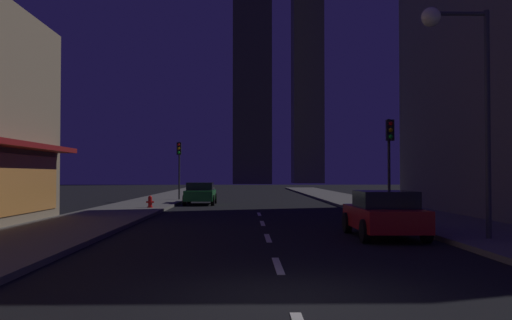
# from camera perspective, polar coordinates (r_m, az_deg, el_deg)

# --- Properties ---
(ground_plane) EXTENTS (78.00, 136.00, 0.10)m
(ground_plane) POSITION_cam_1_polar(r_m,az_deg,el_deg) (40.86, -0.16, -4.31)
(ground_plane) COLOR black
(sidewalk_right) EXTENTS (4.00, 76.00, 0.15)m
(sidewalk_right) POSITION_cam_1_polar(r_m,az_deg,el_deg) (41.57, 9.56, -4.07)
(sidewalk_right) COLOR #605E59
(sidewalk_right) RESTS_ON ground
(sidewalk_left) EXTENTS (4.00, 76.00, 0.15)m
(sidewalk_left) POSITION_cam_1_polar(r_m,az_deg,el_deg) (41.33, -9.93, -4.08)
(sidewalk_left) COLOR #605E59
(sidewalk_left) RESTS_ON ground
(lane_marking_center) EXTENTS (0.16, 23.00, 0.01)m
(lane_marking_center) POSITION_cam_1_polar(r_m,az_deg,el_deg) (17.33, 1.22, -7.95)
(lane_marking_center) COLOR silver
(lane_marking_center) RESTS_ON ground
(skyscraper_distant_tall) EXTENTS (8.16, 6.96, 72.28)m
(skyscraper_distant_tall) POSITION_cam_1_polar(r_m,az_deg,el_deg) (123.94, -0.39, 14.51)
(skyscraper_distant_tall) COLOR #474335
(skyscraper_distant_tall) RESTS_ON ground
(skyscraper_distant_mid) EXTENTS (6.92, 8.53, 70.77)m
(skyscraper_distant_mid) POSITION_cam_1_polar(r_m,az_deg,el_deg) (135.25, 5.22, 12.81)
(skyscraper_distant_mid) COLOR brown
(skyscraper_distant_mid) RESTS_ON ground
(car_parked_near) EXTENTS (1.98, 4.24, 1.45)m
(car_parked_near) POSITION_cam_1_polar(r_m,az_deg,el_deg) (17.84, 12.89, -5.35)
(car_parked_near) COLOR #B21919
(car_parked_near) RESTS_ON ground
(car_parked_far) EXTENTS (1.98, 4.24, 1.45)m
(car_parked_far) POSITION_cam_1_polar(r_m,az_deg,el_deg) (36.67, -5.68, -3.39)
(car_parked_far) COLOR #1E722D
(car_parked_far) RESTS_ON ground
(fire_hydrant_far_left) EXTENTS (0.42, 0.30, 0.65)m
(fire_hydrant_far_left) POSITION_cam_1_polar(r_m,az_deg,el_deg) (31.28, -10.73, -4.22)
(fire_hydrant_far_left) COLOR red
(fire_hydrant_far_left) RESTS_ON sidewalk_left
(traffic_light_near_right) EXTENTS (0.32, 0.48, 4.20)m
(traffic_light_near_right) POSITION_cam_1_polar(r_m,az_deg,el_deg) (24.64, 13.45, 1.43)
(traffic_light_near_right) COLOR #2D2D2D
(traffic_light_near_right) RESTS_ON sidewalk_right
(traffic_light_far_left) EXTENTS (0.32, 0.48, 4.20)m
(traffic_light_far_left) POSITION_cam_1_polar(r_m,az_deg,el_deg) (41.16, -7.84, 0.24)
(traffic_light_far_left) COLOR #2D2D2D
(traffic_light_far_left) RESTS_ON sidewalk_left
(street_lamp_right) EXTENTS (1.96, 0.56, 6.58)m
(street_lamp_right) POSITION_cam_1_polar(r_m,az_deg,el_deg) (17.16, 19.91, 9.05)
(street_lamp_right) COLOR #38383D
(street_lamp_right) RESTS_ON sidewalk_right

